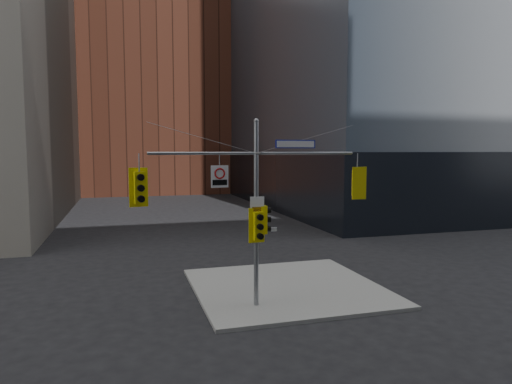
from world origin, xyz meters
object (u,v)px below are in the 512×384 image
traffic_light_pole_front (258,226)px  street_sign_blade (295,144)px  traffic_light_east_arm (357,183)px  traffic_light_pole_side (264,220)px  traffic_light_west_arm (140,188)px  regulatory_sign_arm (220,176)px  signal_assembly (256,195)px

traffic_light_pole_front → street_sign_blade: 3.46m
traffic_light_east_arm → traffic_light_pole_side: bearing=-1.0°
traffic_light_west_arm → traffic_light_east_arm: 8.53m
traffic_light_pole_side → traffic_light_pole_front: bearing=132.2°
regulatory_sign_arm → traffic_light_east_arm: bearing=-2.9°
traffic_light_west_arm → street_sign_blade: street_sign_blade is taller
signal_assembly → regulatory_sign_arm: (-1.41, -0.02, 0.76)m
street_sign_blade → regulatory_sign_arm: 3.21m
traffic_light_pole_side → regulatory_sign_arm: (-1.73, -0.03, 1.71)m
traffic_light_west_arm → regulatory_sign_arm: 2.90m
traffic_light_west_arm → traffic_light_pole_front: 4.55m
street_sign_blade → traffic_light_west_arm: bearing=178.5°
signal_assembly → traffic_light_west_arm: 4.30m
signal_assembly → traffic_light_east_arm: 4.27m
traffic_light_west_arm → regulatory_sign_arm: regulatory_sign_arm is taller
traffic_light_pole_side → regulatory_sign_arm: 2.44m
traffic_light_west_arm → traffic_light_pole_side: (4.61, -0.01, -1.33)m
signal_assembly → street_sign_blade: bearing=0.1°
signal_assembly → traffic_light_east_arm: bearing=0.0°
signal_assembly → street_sign_blade: (1.58, 0.00, 1.93)m
traffic_light_pole_front → street_sign_blade: (1.58, 0.27, 3.07)m
traffic_light_east_arm → street_sign_blade: street_sign_blade is taller
street_sign_blade → traffic_light_pole_front: bearing=-171.7°
traffic_light_pole_front → regulatory_sign_arm: (-1.41, 0.25, 1.90)m
traffic_light_east_arm → traffic_light_pole_front: traffic_light_east_arm is taller
regulatory_sign_arm → traffic_light_west_arm: bearing=176.2°
signal_assembly → traffic_light_west_arm: bearing=179.8°
traffic_light_east_arm → street_sign_blade: bearing=-0.9°
traffic_light_pole_front → signal_assembly: bearing=85.5°
traffic_light_pole_front → regulatory_sign_arm: regulatory_sign_arm is taller
signal_assembly → traffic_light_pole_side: 1.00m
signal_assembly → traffic_light_east_arm: size_ratio=6.14×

